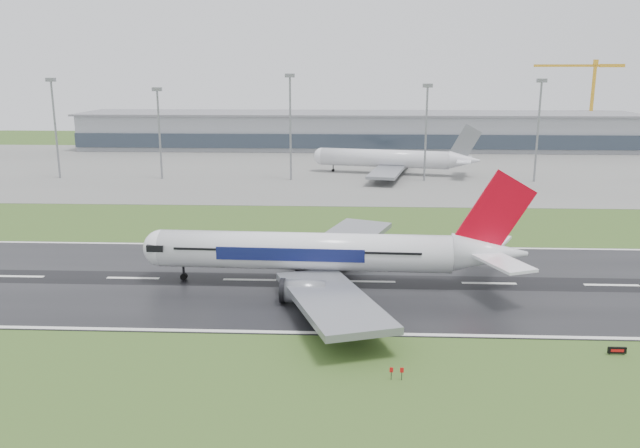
{
  "coord_description": "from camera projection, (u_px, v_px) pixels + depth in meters",
  "views": [
    {
      "loc": [
        -3.44,
        -102.52,
        34.86
      ],
      "look_at": [
        -8.66,
        12.0,
        7.0
      ],
      "focal_mm": 36.11,
      "sensor_mm": 36.0,
      "label": 1
    }
  ],
  "objects": [
    {
      "name": "terminal",
      "position": [
        357.0,
        131.0,
        285.41
      ],
      "size": [
        240.0,
        36.0,
        15.0
      ],
      "primitive_type": "cube",
      "color": "gray",
      "rests_on": "ground"
    },
    {
      "name": "main_airliner",
      "position": [
        332.0,
        229.0,
        104.35
      ],
      "size": [
        64.94,
        62.05,
        18.55
      ],
      "primitive_type": null,
      "rotation": [
        0.0,
        0.0,
        -0.04
      ],
      "color": "white",
      "rests_on": "runway"
    },
    {
      "name": "runway",
      "position": [
        368.0,
        282.0,
        107.59
      ],
      "size": [
        400.0,
        45.0,
        0.1
      ],
      "primitive_type": "cube",
      "color": "black",
      "rests_on": "ground"
    },
    {
      "name": "floodmast_1",
      "position": [
        160.0,
        136.0,
        204.21
      ],
      "size": [
        0.64,
        0.64,
        27.8
      ],
      "primitive_type": "cylinder",
      "color": "gray",
      "rests_on": "ground"
    },
    {
      "name": "floodmast_3",
      "position": [
        426.0,
        135.0,
        200.34
      ],
      "size": [
        0.64,
        0.64,
        29.02
      ],
      "primitive_type": "cylinder",
      "color": "gray",
      "rests_on": "ground"
    },
    {
      "name": "apron",
      "position": [
        359.0,
        168.0,
        228.93
      ],
      "size": [
        400.0,
        130.0,
        0.08
      ],
      "primitive_type": "cube",
      "color": "slate",
      "rests_on": "ground"
    },
    {
      "name": "floodmast_4",
      "position": [
        538.0,
        133.0,
        198.64
      ],
      "size": [
        0.64,
        0.64,
        30.56
      ],
      "primitive_type": "cylinder",
      "color": "gray",
      "rests_on": "ground"
    },
    {
      "name": "parked_airliner",
      "position": [
        392.0,
        149.0,
        214.99
      ],
      "size": [
        66.49,
        63.46,
        16.66
      ],
      "primitive_type": null,
      "rotation": [
        0.0,
        0.0,
        -0.21
      ],
      "color": "silver",
      "rests_on": "apron"
    },
    {
      "name": "runway_sign",
      "position": [
        617.0,
        351.0,
        80.22
      ],
      "size": [
        2.31,
        0.37,
        1.04
      ],
      "primitive_type": null,
      "rotation": [
        0.0,
        0.0,
        0.05
      ],
      "color": "black",
      "rests_on": "ground"
    },
    {
      "name": "floodmast_0",
      "position": [
        56.0,
        131.0,
        205.36
      ],
      "size": [
        0.64,
        0.64,
        30.68
      ],
      "primitive_type": "cylinder",
      "color": "gray",
      "rests_on": "ground"
    },
    {
      "name": "tower_crane",
      "position": [
        592.0,
        103.0,
        292.42
      ],
      "size": [
        38.9,
        7.69,
        38.95
      ],
      "primitive_type": null,
      "rotation": [
        0.0,
        0.0,
        -0.14
      ],
      "color": "gold",
      "rests_on": "ground"
    },
    {
      "name": "floodmast_2",
      "position": [
        290.0,
        130.0,
        201.87
      ],
      "size": [
        0.64,
        0.64,
        32.01
      ],
      "primitive_type": "cylinder",
      "color": "gray",
      "rests_on": "ground"
    },
    {
      "name": "ground",
      "position": [
        368.0,
        282.0,
        107.6
      ],
      "size": [
        520.0,
        520.0,
        0.0
      ],
      "primitive_type": "plane",
      "color": "#314F1D",
      "rests_on": "ground"
    }
  ]
}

